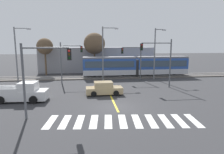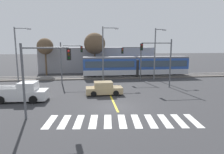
{
  "view_description": "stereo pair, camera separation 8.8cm",
  "coord_description": "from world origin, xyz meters",
  "views": [
    {
      "loc": [
        -2.67,
        -17.74,
        5.87
      ],
      "look_at": [
        0.59,
        7.48,
        1.6
      ],
      "focal_mm": 32.0,
      "sensor_mm": 36.0,
      "label": 1
    },
    {
      "loc": [
        -2.58,
        -17.75,
        5.87
      ],
      "look_at": [
        0.59,
        7.48,
        1.6
      ],
      "focal_mm": 32.0,
      "sensor_mm": 36.0,
      "label": 2
    }
  ],
  "objects": [
    {
      "name": "crosswalk_stripe_5",
      "position": [
        0.0,
        -3.45,
        0.0
      ],
      "size": [
        0.85,
        2.84,
        0.01
      ],
      "primitive_type": "cube",
      "rotation": [
        0.0,
        0.0,
        -0.1
      ],
      "color": "silver",
      "rests_on": "ground"
    },
    {
      "name": "crosswalk_stripe_8",
      "position": [
        3.28,
        -3.8,
        0.0
      ],
      "size": [
        0.85,
        2.84,
        0.01
      ],
      "primitive_type": "cube",
      "rotation": [
        0.0,
        0.0,
        -0.1
      ],
      "color": "silver",
      "rests_on": "ground"
    },
    {
      "name": "building_backdrop_far",
      "position": [
        -0.42,
        25.44,
        2.54
      ],
      "size": [
        23.41,
        6.0,
        5.07
      ],
      "primitive_type": "cube",
      "color": "gray",
      "rests_on": "ground"
    },
    {
      "name": "rail_far",
      "position": [
        0.0,
        17.35,
        0.23
      ],
      "size": [
        120.0,
        0.08,
        0.1
      ],
      "primitive_type": "cube",
      "color": "#939399",
      "rests_on": "track_bed"
    },
    {
      "name": "crosswalk_stripe_0",
      "position": [
        -5.47,
        -2.88,
        0.0
      ],
      "size": [
        0.85,
        2.84,
        0.01
      ],
      "primitive_type": "cube",
      "rotation": [
        0.0,
        0.0,
        -0.1
      ],
      "color": "silver",
      "rests_on": "ground"
    },
    {
      "name": "crosswalk_stripe_3",
      "position": [
        -2.19,
        -3.22,
        0.0
      ],
      "size": [
        0.85,
        2.84,
        0.01
      ],
      "primitive_type": "cube",
      "rotation": [
        0.0,
        0.0,
        -0.1
      ],
      "color": "silver",
      "rests_on": "ground"
    },
    {
      "name": "traffic_light_mid_right",
      "position": [
        7.05,
        7.55,
        4.25
      ],
      "size": [
        4.25,
        0.38,
        6.45
      ],
      "color": "#515459",
      "rests_on": "ground"
    },
    {
      "name": "track_bed",
      "position": [
        0.0,
        16.63,
        0.09
      ],
      "size": [
        120.0,
        4.0,
        0.18
      ],
      "primitive_type": "cube",
      "color": "#56514C",
      "rests_on": "ground"
    },
    {
      "name": "lane_centre_line",
      "position": [
        0.0,
        6.59,
        0.0
      ],
      "size": [
        0.2,
        16.08,
        0.01
      ],
      "primitive_type": "cube",
      "color": "gold",
      "rests_on": "ground"
    },
    {
      "name": "street_lamp_east",
      "position": [
        8.54,
        13.71,
        4.68
      ],
      "size": [
        1.8,
        0.28,
        8.3
      ],
      "color": "slate",
      "rests_on": "ground"
    },
    {
      "name": "crosswalk_stripe_1",
      "position": [
        -4.38,
        -3.0,
        0.0
      ],
      "size": [
        0.85,
        2.84,
        0.01
      ],
      "primitive_type": "cube",
      "rotation": [
        0.0,
        0.0,
        -0.1
      ],
      "color": "silver",
      "rests_on": "ground"
    },
    {
      "name": "ground_plane",
      "position": [
        0.0,
        0.0,
        0.0
      ],
      "size": [
        200.0,
        200.0,
        0.0
      ],
      "primitive_type": "plane",
      "color": "#333335"
    },
    {
      "name": "street_lamp_centre",
      "position": [
        0.15,
        13.35,
        4.83
      ],
      "size": [
        2.52,
        0.28,
        8.44
      ],
      "color": "slate",
      "rests_on": "ground"
    },
    {
      "name": "bare_tree_west",
      "position": [
        -1.06,
        20.88,
        5.85
      ],
      "size": [
        4.06,
        4.06,
        7.91
      ],
      "color": "brown",
      "rests_on": "ground"
    },
    {
      "name": "rail_near",
      "position": [
        0.0,
        15.91,
        0.23
      ],
      "size": [
        120.0,
        0.08,
        0.1
      ],
      "primitive_type": "cube",
      "color": "#939399",
      "rests_on": "track_bed"
    },
    {
      "name": "light_rail_tram",
      "position": [
        6.0,
        16.62,
        2.05
      ],
      "size": [
        18.5,
        2.64,
        3.43
      ],
      "color": "#B7BAC1",
      "rests_on": "track_bed"
    },
    {
      "name": "crosswalk_stripe_7",
      "position": [
        2.19,
        -3.68,
        0.0
      ],
      "size": [
        0.85,
        2.84,
        0.01
      ],
      "primitive_type": "cube",
      "rotation": [
        0.0,
        0.0,
        -0.1
      ],
      "color": "silver",
      "rests_on": "ground"
    },
    {
      "name": "crosswalk_stripe_4",
      "position": [
        -1.09,
        -3.34,
        0.0
      ],
      "size": [
        0.85,
        2.84,
        0.01
      ],
      "primitive_type": "cube",
      "rotation": [
        0.0,
        0.0,
        -0.1
      ],
      "color": "silver",
      "rests_on": "ground"
    },
    {
      "name": "crosswalk_stripe_6",
      "position": [
        1.09,
        -3.57,
        0.0
      ],
      "size": [
        0.85,
        2.84,
        0.01
      ],
      "primitive_type": "cube",
      "rotation": [
        0.0,
        0.0,
        -0.1
      ],
      "color": "silver",
      "rests_on": "ground"
    },
    {
      "name": "traffic_light_near_left",
      "position": [
        -6.19,
        -2.02,
        3.94
      ],
      "size": [
        3.75,
        0.38,
        5.9
      ],
      "color": "#515459",
      "rests_on": "ground"
    },
    {
      "name": "crosswalk_stripe_10",
      "position": [
        5.47,
        -4.03,
        0.0
      ],
      "size": [
        0.85,
        2.84,
        0.01
      ],
      "primitive_type": "cube",
      "rotation": [
        0.0,
        0.0,
        -0.1
      ],
      "color": "silver",
      "rests_on": "ground"
    },
    {
      "name": "street_lamp_west",
      "position": [
        -12.83,
        13.79,
        4.75
      ],
      "size": [
        2.45,
        0.28,
        8.29
      ],
      "color": "slate",
      "rests_on": "ground"
    },
    {
      "name": "sedan_crossing",
      "position": [
        -0.69,
        4.81,
        0.7
      ],
      "size": [
        4.23,
        1.97,
        1.52
      ],
      "color": "tan",
      "rests_on": "ground"
    },
    {
      "name": "crosswalk_stripe_9",
      "position": [
        4.38,
        -3.91,
        0.0
      ],
      "size": [
        0.85,
        2.84,
        0.01
      ],
      "primitive_type": "cube",
      "rotation": [
        0.0,
        0.0,
        -0.1
      ],
      "color": "silver",
      "rests_on": "ground"
    },
    {
      "name": "bare_tree_far_west",
      "position": [
        -10.2,
        20.71,
        5.32
      ],
      "size": [
        3.0,
        3.0,
        6.87
      ],
      "color": "brown",
      "rests_on": "ground"
    },
    {
      "name": "traffic_light_far_left",
      "position": [
        -5.27,
        12.1,
        3.94
      ],
      "size": [
        3.25,
        0.38,
        6.05
      ],
      "color": "#515459",
      "rests_on": "ground"
    },
    {
      "name": "crosswalk_stripe_2",
      "position": [
        -3.28,
        -3.11,
        0.0
      ],
      "size": [
        0.85,
        2.84,
        0.01
      ],
      "primitive_type": "cube",
      "rotation": [
        0.0,
        0.0,
        -0.1
      ],
      "color": "silver",
      "rests_on": "ground"
    },
    {
      "name": "pickup_truck",
      "position": [
        -9.32,
        3.2,
        0.84
      ],
      "size": [
        5.5,
        2.46,
        1.98
      ],
      "color": "silver",
      "rests_on": "ground"
    },
    {
      "name": "traffic_light_far_right",
      "position": [
        4.84,
        13.17,
        3.75
      ],
      "size": [
        3.25,
        0.38,
        5.73
      ],
      "color": "#515459",
      "rests_on": "ground"
    }
  ]
}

